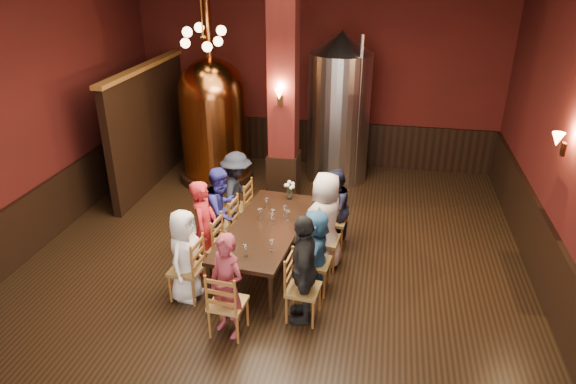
% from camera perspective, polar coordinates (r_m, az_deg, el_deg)
% --- Properties ---
extents(room, '(10.00, 10.02, 4.50)m').
position_cam_1_polar(room, '(6.76, -2.74, 5.71)').
color(room, black).
rests_on(room, ground).
extents(wainscot_right, '(0.08, 9.90, 1.00)m').
position_cam_1_polar(wainscot_right, '(7.76, 27.74, -9.15)').
color(wainscot_right, black).
rests_on(wainscot_right, ground).
extents(wainscot_back, '(7.90, 0.08, 1.00)m').
position_cam_1_polar(wainscot_back, '(11.94, 3.03, 5.59)').
color(wainscot_back, black).
rests_on(wainscot_back, ground).
extents(wainscot_left, '(0.08, 9.90, 1.00)m').
position_cam_1_polar(wainscot_left, '(9.19, -27.31, -3.67)').
color(wainscot_left, black).
rests_on(wainscot_left, ground).
extents(column, '(0.58, 0.58, 4.50)m').
position_cam_1_polar(column, '(9.44, -0.49, 11.41)').
color(column, '#440F0E').
rests_on(column, ground).
extents(partition, '(0.22, 3.50, 2.40)m').
position_cam_1_polar(partition, '(11.02, -15.10, 6.89)').
color(partition, black).
rests_on(partition, ground).
extents(pendant_cluster, '(0.90, 0.90, 1.70)m').
position_cam_1_polar(pendant_cluster, '(9.78, -9.42, 16.64)').
color(pendant_cluster, '#A57226').
rests_on(pendant_cluster, room).
extents(sconce_wall, '(0.20, 0.20, 0.36)m').
position_cam_1_polar(sconce_wall, '(7.73, 28.38, 4.78)').
color(sconce_wall, black).
rests_on(sconce_wall, room).
extents(sconce_column, '(0.20, 0.20, 0.36)m').
position_cam_1_polar(sconce_column, '(9.17, -0.87, 10.66)').
color(sconce_column, black).
rests_on(sconce_column, column).
extents(dining_table, '(1.21, 2.48, 0.75)m').
position_cam_1_polar(dining_table, '(7.78, -2.48, -4.17)').
color(dining_table, black).
rests_on(dining_table, ground).
extents(chair_0, '(0.50, 0.50, 0.92)m').
position_cam_1_polar(chair_0, '(7.42, -11.23, -8.39)').
color(chair_0, '#965C26').
rests_on(chair_0, ground).
extents(person_0, '(0.51, 0.72, 1.37)m').
position_cam_1_polar(person_0, '(7.29, -11.38, -6.91)').
color(person_0, white).
rests_on(person_0, ground).
extents(chair_1, '(0.50, 0.50, 0.92)m').
position_cam_1_polar(chair_1, '(7.92, -9.09, -5.85)').
color(chair_1, '#965C26').
rests_on(chair_1, ground).
extents(person_1, '(0.39, 0.57, 1.52)m').
position_cam_1_polar(person_1, '(7.77, -9.24, -3.96)').
color(person_1, red).
rests_on(person_1, ground).
extents(chair_2, '(0.50, 0.50, 0.92)m').
position_cam_1_polar(chair_2, '(8.44, -7.25, -3.65)').
color(chair_2, '#965C26').
rests_on(chair_2, ground).
extents(person_2, '(0.57, 0.79, 1.46)m').
position_cam_1_polar(person_2, '(8.31, -7.34, -2.02)').
color(person_2, navy).
rests_on(person_2, ground).
extents(chair_3, '(0.50, 0.50, 0.92)m').
position_cam_1_polar(chair_3, '(8.98, -5.60, -1.68)').
color(chair_3, '#965C26').
rests_on(chair_3, ground).
extents(person_3, '(0.65, 1.01, 1.47)m').
position_cam_1_polar(person_3, '(8.86, -5.68, -0.09)').
color(person_3, black).
rests_on(person_3, ground).
extents(chair_4, '(0.50, 0.50, 0.92)m').
position_cam_1_polar(chair_4, '(6.89, 1.73, -10.72)').
color(chair_4, '#965C26').
rests_on(chair_4, ground).
extents(person_4, '(0.47, 0.94, 1.55)m').
position_cam_1_polar(person_4, '(6.71, 1.77, -8.53)').
color(person_4, black).
rests_on(person_4, ground).
extents(chair_5, '(0.50, 0.50, 0.92)m').
position_cam_1_polar(chair_5, '(7.43, 3.03, -7.79)').
color(chair_5, '#965C26').
rests_on(chair_5, ground).
extents(person_5, '(0.44, 1.21, 1.29)m').
position_cam_1_polar(person_5, '(7.33, 3.07, -6.59)').
color(person_5, teal).
rests_on(person_5, ground).
extents(chair_6, '(0.50, 0.50, 0.92)m').
position_cam_1_polar(chair_6, '(7.98, 4.13, -5.30)').
color(chair_6, '#965C26').
rests_on(chair_6, ground).
extents(person_6, '(0.79, 0.91, 1.57)m').
position_cam_1_polar(person_6, '(7.82, 4.20, -3.25)').
color(person_6, silver).
rests_on(person_6, ground).
extents(chair_7, '(0.50, 0.50, 0.92)m').
position_cam_1_polar(chair_7, '(8.56, 5.08, -3.10)').
color(chair_7, '#965C26').
rests_on(chair_7, ground).
extents(person_7, '(0.46, 0.71, 1.35)m').
position_cam_1_polar(person_7, '(8.46, 5.14, -1.81)').
color(person_7, black).
rests_on(person_7, ground).
extents(chair_8, '(0.50, 0.50, 0.92)m').
position_cam_1_polar(chair_8, '(6.70, -6.70, -12.12)').
color(chair_8, '#965C26').
rests_on(chair_8, ground).
extents(person_8, '(0.62, 0.54, 1.43)m').
position_cam_1_polar(person_8, '(6.55, -6.81, -10.34)').
color(person_8, maroon).
rests_on(person_8, ground).
extents(copper_kettle, '(1.82, 1.82, 3.68)m').
position_cam_1_polar(copper_kettle, '(10.86, -8.25, 8.04)').
color(copper_kettle, black).
rests_on(copper_kettle, ground).
extents(steel_vessel, '(1.50, 1.50, 3.10)m').
position_cam_1_polar(steel_vessel, '(10.82, 5.69, 9.26)').
color(steel_vessel, '#B2B2B7').
rests_on(steel_vessel, ground).
extents(rose_vase, '(0.19, 0.19, 0.32)m').
position_cam_1_polar(rose_vase, '(8.49, 0.16, 0.51)').
color(rose_vase, white).
rests_on(rose_vase, dining_table).
extents(wine_glass_0, '(0.07, 0.07, 0.17)m').
position_cam_1_polar(wine_glass_0, '(7.99, -0.35, -2.12)').
color(wine_glass_0, white).
rests_on(wine_glass_0, dining_table).
extents(wine_glass_1, '(0.07, 0.07, 0.17)m').
position_cam_1_polar(wine_glass_1, '(7.76, -1.85, -3.02)').
color(wine_glass_1, white).
rests_on(wine_glass_1, dining_table).
extents(wine_glass_2, '(0.07, 0.07, 0.17)m').
position_cam_1_polar(wine_glass_2, '(7.00, -4.74, -6.52)').
color(wine_glass_2, white).
rests_on(wine_glass_2, dining_table).
extents(wine_glass_3, '(0.07, 0.07, 0.17)m').
position_cam_1_polar(wine_glass_3, '(7.10, -1.84, -5.93)').
color(wine_glass_3, white).
rests_on(wine_glass_3, dining_table).
extents(wine_glass_4, '(0.07, 0.07, 0.17)m').
position_cam_1_polar(wine_glass_4, '(8.24, -2.39, -1.26)').
color(wine_glass_4, white).
rests_on(wine_glass_4, dining_table).
extents(wine_glass_5, '(0.07, 0.07, 0.17)m').
position_cam_1_polar(wine_glass_5, '(7.88, -1.64, -2.54)').
color(wine_glass_5, white).
rests_on(wine_glass_5, dining_table).
extents(wine_glass_6, '(0.07, 0.07, 0.17)m').
position_cam_1_polar(wine_glass_6, '(7.92, -3.11, -2.43)').
color(wine_glass_6, white).
rests_on(wine_glass_6, dining_table).
extents(wine_glass_7, '(0.07, 0.07, 0.17)m').
position_cam_1_polar(wine_glass_7, '(7.85, -0.06, -2.63)').
color(wine_glass_7, white).
rests_on(wine_glass_7, dining_table).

